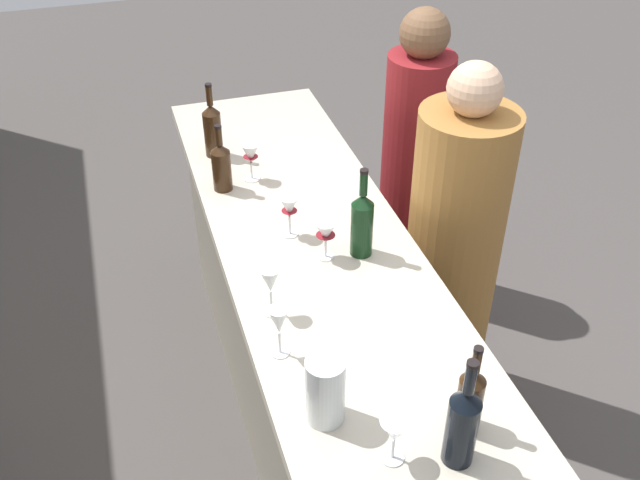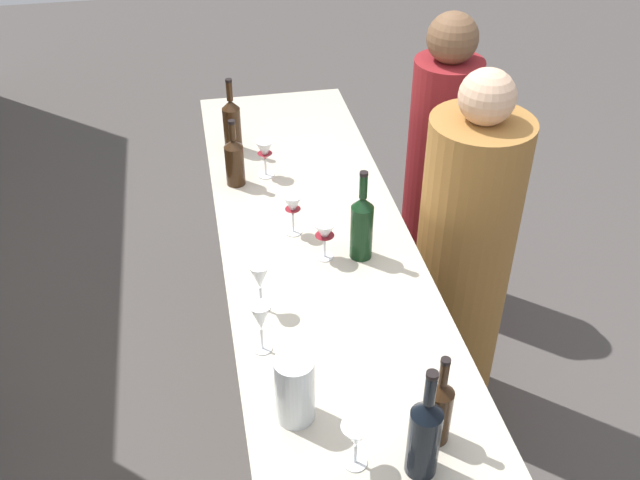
% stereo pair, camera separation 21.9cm
% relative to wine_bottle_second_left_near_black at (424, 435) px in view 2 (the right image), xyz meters
% --- Properties ---
extents(ground_plane, '(12.00, 12.00, 0.00)m').
position_rel_wine_bottle_second_left_near_black_xyz_m(ground_plane, '(0.92, 0.08, -1.12)').
color(ground_plane, '#4C4744').
extents(bar_counter, '(2.57, 0.68, 0.99)m').
position_rel_wine_bottle_second_left_near_black_xyz_m(bar_counter, '(0.92, 0.08, -0.62)').
color(bar_counter, gray).
rests_on(bar_counter, ground).
extents(wine_bottle_second_left_near_black, '(0.08, 0.08, 0.34)m').
position_rel_wine_bottle_second_left_near_black_xyz_m(wine_bottle_second_left_near_black, '(0.00, 0.00, 0.00)').
color(wine_bottle_second_left_near_black, black).
rests_on(wine_bottle_second_left_near_black, bar_counter).
extents(wine_bottle_center_amber_brown, '(0.07, 0.07, 0.28)m').
position_rel_wine_bottle_second_left_near_black_xyz_m(wine_bottle_center_amber_brown, '(0.09, -0.07, -0.02)').
color(wine_bottle_center_amber_brown, '#331E0F').
rests_on(wine_bottle_center_amber_brown, bar_counter).
extents(wine_bottle_second_right_dark_green, '(0.08, 0.08, 0.33)m').
position_rel_wine_bottle_second_left_near_black_xyz_m(wine_bottle_second_right_dark_green, '(0.87, -0.06, -0.00)').
color(wine_bottle_second_right_dark_green, black).
rests_on(wine_bottle_second_right_dark_green, bar_counter).
extents(wine_bottle_rightmost_amber_brown, '(0.07, 0.07, 0.28)m').
position_rel_wine_bottle_second_left_near_black_xyz_m(wine_bottle_rightmost_amber_brown, '(1.42, 0.32, -0.03)').
color(wine_bottle_rightmost_amber_brown, '#331E0F').
rests_on(wine_bottle_rightmost_amber_brown, bar_counter).
extents(wine_bottle_far_right_amber_brown, '(0.07, 0.07, 0.32)m').
position_rel_wine_bottle_second_left_near_black_xyz_m(wine_bottle_far_right_amber_brown, '(1.69, 0.30, -0.01)').
color(wine_bottle_far_right_amber_brown, '#331E0F').
rests_on(wine_bottle_far_right_amber_brown, bar_counter).
extents(wine_glass_near_left, '(0.08, 0.08, 0.14)m').
position_rel_wine_bottle_second_left_near_black_xyz_m(wine_glass_near_left, '(0.89, 0.07, -0.03)').
color(wine_glass_near_left, white).
rests_on(wine_glass_near_left, bar_counter).
extents(wine_glass_near_center, '(0.07, 0.07, 0.16)m').
position_rel_wine_bottle_second_left_near_black_xyz_m(wine_glass_near_center, '(1.05, 0.15, -0.02)').
color(wine_glass_near_center, white).
rests_on(wine_glass_near_center, bar_counter).
extents(wine_glass_near_right, '(0.08, 0.08, 0.14)m').
position_rel_wine_bottle_second_left_near_black_xyz_m(wine_glass_near_right, '(0.05, 0.15, -0.03)').
color(wine_glass_near_right, white).
rests_on(wine_glass_near_right, bar_counter).
extents(wine_glass_far_left, '(0.07, 0.07, 0.15)m').
position_rel_wine_bottle_second_left_near_black_xyz_m(wine_glass_far_left, '(1.46, 0.19, -0.03)').
color(wine_glass_far_left, white).
rests_on(wine_glass_far_left, bar_counter).
extents(wine_glass_far_center, '(0.06, 0.06, 0.17)m').
position_rel_wine_bottle_second_left_near_black_xyz_m(wine_glass_far_center, '(0.67, 0.31, -0.01)').
color(wine_glass_far_center, white).
rests_on(wine_glass_far_center, bar_counter).
extents(wine_glass_far_right, '(0.06, 0.06, 0.17)m').
position_rel_wine_bottle_second_left_near_black_xyz_m(wine_glass_far_right, '(0.49, 0.33, -0.01)').
color(wine_glass_far_right, white).
rests_on(wine_glass_far_right, bar_counter).
extents(water_pitcher, '(0.11, 0.11, 0.20)m').
position_rel_wine_bottle_second_left_near_black_xyz_m(water_pitcher, '(0.22, 0.28, -0.03)').
color(water_pitcher, silver).
rests_on(water_pitcher, bar_counter).
extents(person_left_guest, '(0.40, 0.40, 1.48)m').
position_rel_wine_bottle_second_left_near_black_xyz_m(person_left_guest, '(1.79, -0.67, -0.42)').
color(person_left_guest, maroon).
rests_on(person_left_guest, ground).
extents(person_center_guest, '(0.47, 0.47, 1.55)m').
position_rel_wine_bottle_second_left_near_black_xyz_m(person_center_guest, '(1.06, -0.52, -0.41)').
color(person_center_guest, '#9E6B33').
rests_on(person_center_guest, ground).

